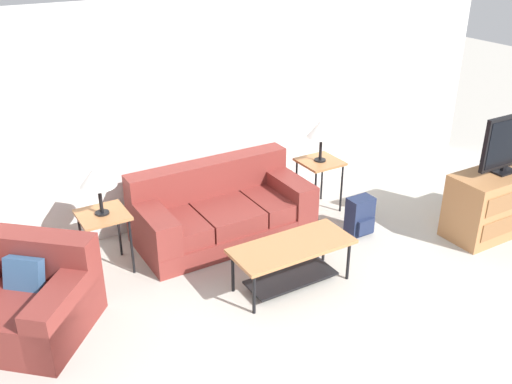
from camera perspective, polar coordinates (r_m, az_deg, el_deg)
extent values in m
cube|color=silver|center=(6.70, -5.38, 8.06)|extent=(8.57, 0.06, 2.60)
cube|color=maroon|center=(6.56, -3.22, -3.64)|extent=(1.97, 0.96, 0.22)
cube|color=maroon|center=(6.21, -8.55, -3.50)|extent=(0.64, 0.86, 0.20)
cube|color=maroon|center=(6.44, -3.19, -2.09)|extent=(0.64, 0.86, 0.20)
cube|color=maroon|center=(6.73, 1.75, -0.77)|extent=(0.64, 0.86, 0.20)
cube|color=maroon|center=(6.60, -4.72, 1.50)|extent=(1.96, 0.27, 0.40)
cube|color=maroon|center=(6.18, -10.20, -4.07)|extent=(0.28, 0.95, 0.58)
cube|color=maroon|center=(6.85, 2.99, -0.58)|extent=(0.28, 0.95, 0.58)
cube|color=maroon|center=(5.50, -22.32, -11.12)|extent=(1.48, 1.47, 0.40)
cube|color=maroon|center=(5.53, -21.12, -5.70)|extent=(1.01, 0.94, 0.40)
cube|color=maroon|center=(5.25, -18.45, -11.25)|extent=(0.84, 0.90, 0.56)
cube|color=#33567F|center=(5.42, -22.19, -7.84)|extent=(0.38, 0.37, 0.36)
cube|color=#A87042|center=(5.56, 3.64, -5.42)|extent=(1.22, 0.53, 0.04)
cylinder|color=black|center=(5.30, -0.20, -10.15)|extent=(0.03, 0.03, 0.43)
cylinder|color=black|center=(5.84, 9.21, -6.78)|extent=(0.03, 0.03, 0.43)
cylinder|color=black|center=(5.59, -2.33, -8.03)|extent=(0.03, 0.03, 0.43)
cylinder|color=black|center=(6.10, 6.80, -5.05)|extent=(0.03, 0.03, 0.43)
cube|color=black|center=(5.76, 3.53, -8.56)|extent=(0.91, 0.37, 0.02)
cube|color=#A87042|center=(5.91, -15.10, -2.23)|extent=(0.48, 0.48, 0.03)
cylinder|color=black|center=(5.86, -16.04, -6.31)|extent=(0.03, 0.03, 0.63)
cylinder|color=black|center=(5.94, -12.33, -5.36)|extent=(0.03, 0.03, 0.63)
cylinder|color=black|center=(6.20, -17.06, -4.58)|extent=(0.03, 0.03, 0.63)
cylinder|color=black|center=(6.28, -13.55, -3.70)|extent=(0.03, 0.03, 0.63)
cube|color=#A87042|center=(6.99, 6.41, 3.02)|extent=(0.48, 0.48, 0.03)
cylinder|color=black|center=(6.87, 5.92, -0.38)|extent=(0.03, 0.03, 0.63)
cylinder|color=black|center=(7.10, 8.54, 0.35)|extent=(0.03, 0.03, 0.63)
cylinder|color=black|center=(7.16, 4.04, 0.83)|extent=(0.03, 0.03, 0.63)
cylinder|color=black|center=(7.38, 6.62, 1.50)|extent=(0.03, 0.03, 0.63)
cylinder|color=black|center=(5.90, -15.13, -2.02)|extent=(0.14, 0.14, 0.02)
cylinder|color=black|center=(5.83, -15.30, -0.67)|extent=(0.04, 0.04, 0.29)
cone|color=white|center=(5.72, -15.59, 1.62)|extent=(0.36, 0.36, 0.22)
cylinder|color=black|center=(6.98, 6.42, 3.20)|extent=(0.14, 0.14, 0.02)
cylinder|color=black|center=(6.92, 6.48, 4.39)|extent=(0.04, 0.04, 0.29)
cone|color=white|center=(6.84, 6.59, 6.38)|extent=(0.36, 0.36, 0.22)
cube|color=#A87042|center=(7.10, 22.92, -0.92)|extent=(1.22, 0.53, 0.76)
cube|color=black|center=(6.95, 23.47, 1.95)|extent=(0.28, 0.20, 0.02)
cube|color=black|center=(6.93, 23.52, 2.22)|extent=(0.06, 0.04, 0.05)
cube|color=black|center=(6.82, 23.99, 4.71)|extent=(0.80, 0.05, 0.60)
cube|color=black|center=(6.81, 24.18, 4.64)|extent=(0.73, 0.01, 0.53)
cube|color=#1E2847|center=(6.68, 10.33, -2.34)|extent=(0.30, 0.19, 0.45)
cube|color=#1E2847|center=(6.64, 10.91, -3.43)|extent=(0.22, 0.05, 0.18)
cylinder|color=#1E2847|center=(6.69, 9.17, -1.94)|extent=(0.02, 0.02, 0.34)
cylinder|color=#1E2847|center=(6.79, 10.24, -1.61)|extent=(0.02, 0.02, 0.34)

